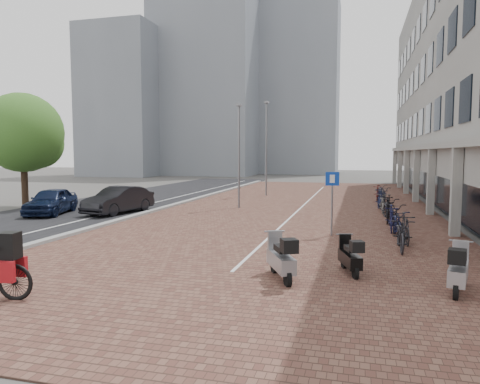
{
  "coord_description": "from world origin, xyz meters",
  "views": [
    {
      "loc": [
        5.33,
        -13.83,
        3.1
      ],
      "look_at": [
        0.0,
        6.0,
        1.3
      ],
      "focal_mm": 33.27,
      "sensor_mm": 36.0,
      "label": 1
    }
  ],
  "objects_px": {
    "car_dark": "(119,200)",
    "scooter_mid": "(350,255)",
    "scooter_front": "(458,269)",
    "parking_sign": "(332,193)",
    "scooter_back": "(281,257)",
    "car_navy": "(51,201)"
  },
  "relations": [
    {
      "from": "scooter_mid",
      "to": "scooter_back",
      "type": "xyz_separation_m",
      "value": [
        -1.62,
        -0.97,
        0.08
      ]
    },
    {
      "from": "scooter_mid",
      "to": "parking_sign",
      "type": "relative_size",
      "value": 0.6
    },
    {
      "from": "car_dark",
      "to": "scooter_mid",
      "type": "bearing_deg",
      "value": -27.16
    },
    {
      "from": "scooter_front",
      "to": "scooter_back",
      "type": "distance_m",
      "value": 3.97
    },
    {
      "from": "scooter_front",
      "to": "scooter_back",
      "type": "bearing_deg",
      "value": -165.42
    },
    {
      "from": "car_navy",
      "to": "scooter_front",
      "type": "xyz_separation_m",
      "value": [
        17.25,
        -8.59,
        -0.12
      ]
    },
    {
      "from": "scooter_mid",
      "to": "car_navy",
      "type": "bearing_deg",
      "value": 135.78
    },
    {
      "from": "car_dark",
      "to": "car_navy",
      "type": "bearing_deg",
      "value": -149.15
    },
    {
      "from": "scooter_front",
      "to": "scooter_back",
      "type": "xyz_separation_m",
      "value": [
        -3.97,
        -0.01,
        0.02
      ]
    },
    {
      "from": "parking_sign",
      "to": "scooter_mid",
      "type": "bearing_deg",
      "value": -94.57
    },
    {
      "from": "car_dark",
      "to": "scooter_mid",
      "type": "xyz_separation_m",
      "value": [
        11.76,
        -8.84,
        -0.2
      ]
    },
    {
      "from": "car_dark",
      "to": "scooter_mid",
      "type": "distance_m",
      "value": 14.72
    },
    {
      "from": "scooter_back",
      "to": "scooter_front",
      "type": "bearing_deg",
      "value": -25.41
    },
    {
      "from": "scooter_front",
      "to": "parking_sign",
      "type": "height_order",
      "value": "parking_sign"
    },
    {
      "from": "scooter_front",
      "to": "car_navy",
      "type": "bearing_deg",
      "value": 167.89
    },
    {
      "from": "scooter_mid",
      "to": "scooter_back",
      "type": "height_order",
      "value": "scooter_back"
    },
    {
      "from": "car_navy",
      "to": "scooter_mid",
      "type": "relative_size",
      "value": 2.76
    },
    {
      "from": "car_navy",
      "to": "parking_sign",
      "type": "relative_size",
      "value": 1.64
    },
    {
      "from": "car_navy",
      "to": "scooter_front",
      "type": "distance_m",
      "value": 19.28
    },
    {
      "from": "scooter_front",
      "to": "scooter_mid",
      "type": "height_order",
      "value": "scooter_front"
    },
    {
      "from": "scooter_mid",
      "to": "scooter_front",
      "type": "bearing_deg",
      "value": -39.32
    },
    {
      "from": "scooter_front",
      "to": "parking_sign",
      "type": "bearing_deg",
      "value": 131.3
    }
  ]
}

